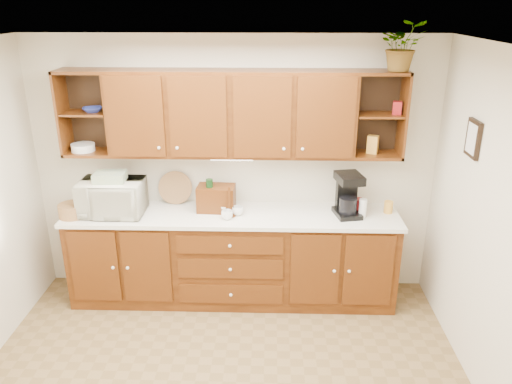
# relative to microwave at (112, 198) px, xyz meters

# --- Properties ---
(ceiling) EXTENTS (4.00, 4.00, 0.00)m
(ceiling) POSITION_rel_microwave_xyz_m (1.15, -1.41, 1.49)
(ceiling) COLOR white
(ceiling) RESTS_ON back_wall
(back_wall) EXTENTS (4.00, 0.00, 4.00)m
(back_wall) POSITION_rel_microwave_xyz_m (1.15, 0.34, 0.19)
(back_wall) COLOR beige
(back_wall) RESTS_ON floor
(base_cabinets) EXTENTS (3.20, 0.60, 0.90)m
(base_cabinets) POSITION_rel_microwave_xyz_m (1.15, 0.04, -0.66)
(base_cabinets) COLOR #341605
(base_cabinets) RESTS_ON floor
(countertop) EXTENTS (3.24, 0.64, 0.04)m
(countertop) POSITION_rel_microwave_xyz_m (1.15, 0.03, -0.19)
(countertop) COLOR white
(countertop) RESTS_ON base_cabinets
(upper_cabinets) EXTENTS (3.20, 0.33, 0.80)m
(upper_cabinets) POSITION_rel_microwave_xyz_m (1.16, 0.18, 0.79)
(upper_cabinets) COLOR #341605
(upper_cabinets) RESTS_ON back_wall
(undercabinet_light) EXTENTS (0.40, 0.05, 0.02)m
(undercabinet_light) POSITION_rel_microwave_xyz_m (1.15, 0.13, 0.36)
(undercabinet_light) COLOR white
(undercabinet_light) RESTS_ON upper_cabinets
(framed_picture) EXTENTS (0.03, 0.24, 0.30)m
(framed_picture) POSITION_rel_microwave_xyz_m (3.13, -0.51, 0.74)
(framed_picture) COLOR black
(framed_picture) RESTS_ON right_wall
(wicker_basket) EXTENTS (0.31, 0.31, 0.13)m
(wicker_basket) POSITION_rel_microwave_xyz_m (-0.37, -0.08, -0.10)
(wicker_basket) COLOR #99683F
(wicker_basket) RESTS_ON countertop
(microwave) EXTENTS (0.61, 0.41, 0.33)m
(microwave) POSITION_rel_microwave_xyz_m (0.00, 0.00, 0.00)
(microwave) COLOR white
(microwave) RESTS_ON countertop
(towel_stack) EXTENTS (0.30, 0.23, 0.09)m
(towel_stack) POSITION_rel_microwave_xyz_m (0.00, 0.00, 0.21)
(towel_stack) COLOR #CEC561
(towel_stack) RESTS_ON microwave
(wine_bottle) EXTENTS (0.08, 0.08, 0.33)m
(wine_bottle) POSITION_rel_microwave_xyz_m (0.93, 0.08, 0.00)
(wine_bottle) COLOR black
(wine_bottle) RESTS_ON countertop
(woven_tray) EXTENTS (0.34, 0.11, 0.33)m
(woven_tray) POSITION_rel_microwave_xyz_m (0.56, 0.28, -0.16)
(woven_tray) COLOR #99683F
(woven_tray) RESTS_ON countertop
(bread_box) EXTENTS (0.37, 0.24, 0.25)m
(bread_box) POSITION_rel_microwave_xyz_m (0.99, 0.11, -0.04)
(bread_box) COLOR #341605
(bread_box) RESTS_ON countertop
(mug_tree) EXTENTS (0.27, 0.27, 0.30)m
(mug_tree) POSITION_rel_microwave_xyz_m (1.13, -0.02, -0.12)
(mug_tree) COLOR #341605
(mug_tree) RESTS_ON countertop
(canister_red) EXTENTS (0.14, 0.14, 0.14)m
(canister_red) POSITION_rel_microwave_xyz_m (2.38, 0.10, -0.10)
(canister_red) COLOR maroon
(canister_red) RESTS_ON countertop
(canister_white) EXTENTS (0.10, 0.10, 0.18)m
(canister_white) POSITION_rel_microwave_xyz_m (2.40, -0.01, -0.07)
(canister_white) COLOR white
(canister_white) RESTS_ON countertop
(canister_yellow) EXTENTS (0.10, 0.10, 0.12)m
(canister_yellow) POSITION_rel_microwave_xyz_m (2.67, 0.10, -0.11)
(canister_yellow) COLOR gold
(canister_yellow) RESTS_ON countertop
(coffee_maker) EXTENTS (0.28, 0.33, 0.42)m
(coffee_maker) POSITION_rel_microwave_xyz_m (2.26, 0.05, 0.03)
(coffee_maker) COLOR black
(coffee_maker) RESTS_ON countertop
(bowl_stack) EXTENTS (0.23, 0.23, 0.04)m
(bowl_stack) POSITION_rel_microwave_xyz_m (-0.15, 0.16, 0.82)
(bowl_stack) COLOR navy
(bowl_stack) RESTS_ON upper_cabinets
(plate_stack) EXTENTS (0.25, 0.25, 0.07)m
(plate_stack) POSITION_rel_microwave_xyz_m (-0.29, 0.17, 0.45)
(plate_stack) COLOR white
(plate_stack) RESTS_ON upper_cabinets
(pantry_box_yellow) EXTENTS (0.12, 0.11, 0.17)m
(pantry_box_yellow) POSITION_rel_microwave_xyz_m (2.48, 0.18, 0.50)
(pantry_box_yellow) COLOR gold
(pantry_box_yellow) RESTS_ON upper_cabinets
(pantry_box_red) EXTENTS (0.09, 0.08, 0.12)m
(pantry_box_red) POSITION_rel_microwave_xyz_m (2.67, 0.15, 0.85)
(pantry_box_red) COLOR maroon
(pantry_box_red) RESTS_ON upper_cabinets
(potted_plant) EXTENTS (0.41, 0.37, 0.43)m
(potted_plant) POSITION_rel_microwave_xyz_m (2.66, 0.14, 1.40)
(potted_plant) COLOR #999999
(potted_plant) RESTS_ON upper_cabinets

